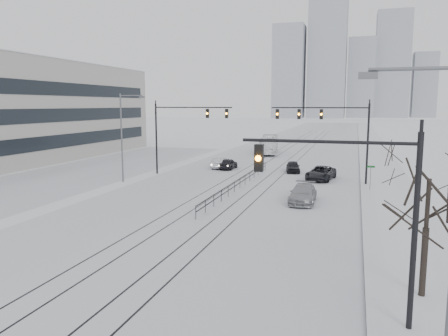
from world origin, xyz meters
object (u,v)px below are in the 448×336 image
box_truck (269,145)px  sedan_nb_far (293,167)px  traffic_mast_near (366,202)px  sedan_nb_front (321,173)px  bare_tree (429,191)px  sedan_nb_right (303,194)px  sedan_sb_outer (220,163)px  sedan_sb_inner (228,164)px

box_truck → sedan_nb_far: bearing=100.8°
traffic_mast_near → box_truck: (-13.83, 54.22, -3.08)m
sedan_nb_front → bare_tree: bearing=-68.3°
bare_tree → sedan_nb_right: size_ratio=1.23×
sedan_nb_front → sedan_sb_outer: bearing=167.0°
sedan_nb_far → box_truck: size_ratio=0.36×
sedan_nb_front → sedan_nb_right: size_ratio=1.05×
sedan_nb_front → sedan_nb_right: 11.47m
traffic_mast_near → sedan_nb_far: (-7.36, 35.56, -3.91)m
bare_tree → sedan_nb_right: bearing=112.2°
traffic_mast_near → box_truck: traffic_mast_near is taller
sedan_sb_inner → sedan_nb_far: (8.00, -0.17, -0.01)m
bare_tree → sedan_sb_inner: (-17.78, 32.73, -3.83)m
traffic_mast_near → sedan_sb_outer: bearing=114.6°
bare_tree → sedan_sb_outer: size_ratio=1.46×
traffic_mast_near → sedan_sb_outer: (-16.55, 36.18, -3.87)m
sedan_sb_inner → sedan_nb_front: (11.57, -4.75, 0.06)m
bare_tree → box_truck: bearing=107.6°
sedan_sb_inner → sedan_nb_far: 8.00m
sedan_nb_far → box_truck: box_truck is taller
sedan_sb_outer → bare_tree: bearing=117.8°
sedan_sb_inner → box_truck: (1.53, 18.49, 0.82)m
sedan_sb_outer → box_truck: size_ratio=0.39×
sedan_nb_far → traffic_mast_near: bearing=-88.5°
bare_tree → traffic_mast_near: bearing=-128.8°
bare_tree → sedan_nb_front: (-6.21, 27.98, -3.77)m
sedan_sb_outer → sedan_nb_far: bearing=174.1°
bare_tree → box_truck: 53.82m
bare_tree → sedan_nb_right: 18.24m
sedan_nb_right → sedan_sb_outer: bearing=125.2°
traffic_mast_near → sedan_sb_inner: size_ratio=1.80×
sedan_sb_inner → sedan_nb_far: bearing=179.3°
bare_tree → sedan_sb_outer: (-18.96, 33.18, -3.80)m
traffic_mast_near → sedan_sb_inner: traffic_mast_near is taller
sedan_nb_front → sedan_nb_right: (-0.54, -11.45, -0.00)m
traffic_mast_near → box_truck: bearing=104.3°
sedan_sb_outer → box_truck: box_truck is taller
traffic_mast_near → bare_tree: 3.85m
sedan_sb_inner → sedan_nb_right: bearing=124.8°
box_truck → sedan_nb_right: bearing=97.0°
box_truck → sedan_nb_front: bearing=105.0°
bare_tree → box_truck: (-16.24, 51.22, -3.01)m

